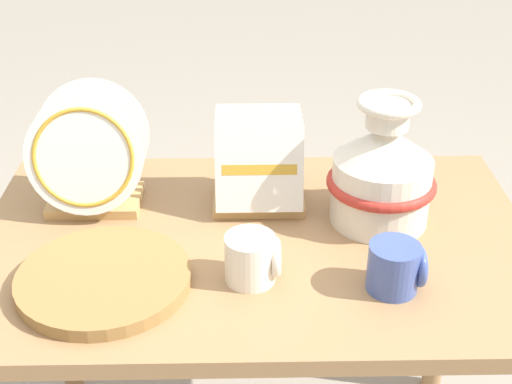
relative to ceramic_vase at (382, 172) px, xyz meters
name	(u,v)px	position (x,y,z in m)	size (l,w,h in m)	color
display_table	(256,278)	(-0.27, -0.07, -0.22)	(1.16, 0.74, 0.75)	#9E754C
ceramic_vase	(382,172)	(0.00, 0.00, 0.00)	(0.23, 0.23, 0.28)	silver
dish_rack_round_plates	(89,163)	(-0.62, 0.06, 0.00)	(0.25, 0.18, 0.27)	tan
dish_rack_square_plates	(259,171)	(-0.26, 0.07, -0.03)	(0.20, 0.17, 0.21)	tan
wicker_charger_stack	(104,279)	(-0.55, -0.22, -0.10)	(0.33, 0.33, 0.03)	olive
mug_cream_glaze	(253,258)	(-0.27, -0.21, -0.07)	(0.11, 0.10, 0.09)	silver
mug_cobalt_glaze	(396,267)	(-0.01, -0.24, -0.07)	(0.11, 0.10, 0.09)	#42569E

